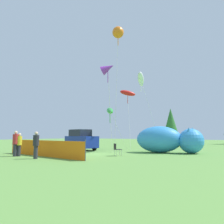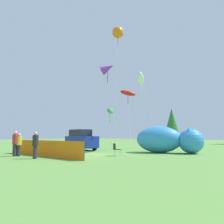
# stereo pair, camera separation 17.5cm
# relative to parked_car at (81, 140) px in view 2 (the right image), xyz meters

# --- Properties ---
(ground_plane) EXTENTS (120.00, 120.00, 0.00)m
(ground_plane) POSITION_rel_parked_car_xyz_m (4.11, -3.29, -1.05)
(ground_plane) COLOR #609342
(parked_car) EXTENTS (4.47, 2.59, 2.15)m
(parked_car) POSITION_rel_parked_car_xyz_m (0.00, 0.00, 0.00)
(parked_car) COLOR navy
(parked_car) RESTS_ON ground
(folding_chair) EXTENTS (0.71, 0.71, 0.93)m
(folding_chair) POSITION_rel_parked_car_xyz_m (6.73, -3.22, -0.49)
(folding_chair) COLOR black
(folding_chair) RESTS_ON ground
(inflatable_cat) EXTENTS (5.92, 3.43, 2.36)m
(inflatable_cat) POSITION_rel_parked_car_xyz_m (8.88, 1.63, 0.04)
(inflatable_cat) COLOR #338CD8
(inflatable_cat) RESTS_ON ground
(safety_fence) EXTENTS (9.18, 0.71, 1.30)m
(safety_fence) POSITION_rel_parked_car_xyz_m (2.40, -6.66, -0.46)
(safety_fence) COLOR orange
(safety_fence) RESTS_ON ground
(spectator_in_red_shirt) EXTENTS (0.41, 0.41, 1.88)m
(spectator_in_red_shirt) POSITION_rel_parked_car_xyz_m (0.77, -7.86, -0.02)
(spectator_in_red_shirt) COLOR #2D2D38
(spectator_in_red_shirt) RESTS_ON ground
(spectator_in_blue_shirt) EXTENTS (0.37, 0.37, 1.72)m
(spectator_in_blue_shirt) POSITION_rel_parked_car_xyz_m (0.91, -7.64, -0.11)
(spectator_in_blue_shirt) COLOR #2D2D38
(spectator_in_blue_shirt) RESTS_ON ground
(spectator_in_white_shirt) EXTENTS (0.39, 0.39, 1.81)m
(spectator_in_white_shirt) POSITION_rel_parked_car_xyz_m (3.44, -8.00, -0.06)
(spectator_in_white_shirt) COLOR #2D2D38
(spectator_in_white_shirt) RESTS_ON ground
(kite_green_fish) EXTENTS (2.21, 3.60, 4.73)m
(kite_green_fish) POSITION_rel_parked_car_xyz_m (2.63, 1.61, 3.08)
(kite_green_fish) COLOR silver
(kite_green_fish) RESTS_ON ground
(kite_orange_flower) EXTENTS (1.35, 1.10, 11.95)m
(kite_orange_flower) POSITION_rel_parked_car_xyz_m (4.99, -0.35, 10.32)
(kite_orange_flower) COLOR silver
(kite_orange_flower) RESTS_ON ground
(kite_red_lizard) EXTENTS (2.53, 3.00, 7.27)m
(kite_red_lizard) POSITION_rel_parked_car_xyz_m (2.32, 5.81, 5.67)
(kite_red_lizard) COLOR silver
(kite_red_lizard) RESTS_ON ground
(kite_white_ghost) EXTENTS (2.14, 3.54, 7.77)m
(kite_white_ghost) POSITION_rel_parked_car_xyz_m (6.15, 2.00, 6.05)
(kite_white_ghost) COLOR silver
(kite_white_ghost) RESTS_ON ground
(kite_purple_delta) EXTENTS (1.56, 2.31, 8.01)m
(kite_purple_delta) POSITION_rel_parked_car_xyz_m (5.05, -2.07, 6.34)
(kite_purple_delta) COLOR silver
(kite_purple_delta) RESTS_ON ground
(horizon_tree_west) EXTENTS (3.00, 3.00, 7.15)m
(horizon_tree_west) POSITION_rel_parked_car_xyz_m (-0.23, 27.59, 3.34)
(horizon_tree_west) COLOR brown
(horizon_tree_west) RESTS_ON ground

